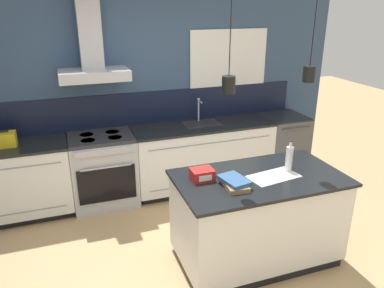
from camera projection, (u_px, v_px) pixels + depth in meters
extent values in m
plane|color=tan|center=(191.00, 275.00, 3.57)|extent=(16.00, 16.00, 0.00)
cube|color=#354C6B|center=(140.00, 95.00, 4.89)|extent=(5.60, 0.06, 2.60)
cube|color=black|center=(141.00, 108.00, 4.92)|extent=(4.42, 0.02, 0.43)
cube|color=white|center=(229.00, 65.00, 5.13)|extent=(1.12, 0.01, 0.96)
cube|color=black|center=(229.00, 65.00, 5.13)|extent=(1.04, 0.01, 0.88)
cube|color=#B5B5BA|center=(94.00, 75.00, 4.36)|extent=(0.80, 0.46, 0.12)
cube|color=#B5B5BA|center=(89.00, 29.00, 4.26)|extent=(0.26, 0.20, 0.90)
cylinder|color=black|center=(231.00, 29.00, 2.86)|extent=(0.01, 0.01, 0.72)
cylinder|color=black|center=(229.00, 85.00, 3.01)|extent=(0.11, 0.11, 0.14)
sphere|color=#F9D18C|center=(229.00, 85.00, 3.01)|extent=(0.06, 0.06, 0.06)
cylinder|color=black|center=(314.00, 25.00, 3.16)|extent=(0.01, 0.01, 0.69)
cylinder|color=black|center=(309.00, 74.00, 3.30)|extent=(0.11, 0.11, 0.14)
sphere|color=#F9D18C|center=(309.00, 74.00, 3.30)|extent=(0.06, 0.06, 0.06)
cube|color=black|center=(15.00, 212.00, 4.55)|extent=(1.34, 0.56, 0.09)
cube|color=white|center=(8.00, 181.00, 4.36)|extent=(1.38, 0.62, 0.79)
cube|color=gray|center=(1.00, 170.00, 3.99)|extent=(1.22, 0.01, 0.01)
cube|color=gray|center=(10.00, 214.00, 4.18)|extent=(1.22, 0.01, 0.01)
cube|color=black|center=(2.00, 148.00, 4.22)|extent=(1.41, 0.64, 0.03)
cube|color=black|center=(202.00, 182.00, 5.30)|extent=(1.83, 0.56, 0.09)
cube|color=white|center=(203.00, 154.00, 5.12)|extent=(1.88, 0.62, 0.79)
cube|color=gray|center=(212.00, 143.00, 4.75)|extent=(1.66, 0.01, 0.01)
cube|color=gray|center=(211.00, 182.00, 4.94)|extent=(1.66, 0.01, 0.01)
cube|color=black|center=(203.00, 126.00, 4.97)|extent=(1.91, 0.64, 0.03)
cube|color=#262628|center=(202.00, 124.00, 5.01)|extent=(0.48, 0.34, 0.01)
cylinder|color=#B5B5BA|center=(199.00, 110.00, 5.07)|extent=(0.02, 0.02, 0.30)
sphere|color=#B5B5BA|center=(199.00, 99.00, 5.02)|extent=(0.03, 0.03, 0.03)
cylinder|color=#B5B5BA|center=(200.00, 102.00, 4.97)|extent=(0.02, 0.12, 0.02)
cube|color=#B5B5BA|center=(104.00, 171.00, 4.72)|extent=(0.79, 0.62, 0.87)
cube|color=black|center=(107.00, 185.00, 4.45)|extent=(0.68, 0.02, 0.44)
cylinder|color=#B5B5BA|center=(106.00, 168.00, 4.35)|extent=(0.59, 0.02, 0.02)
cube|color=#B5B5BA|center=(104.00, 152.00, 4.30)|extent=(0.68, 0.02, 0.07)
cube|color=#2D2D30|center=(101.00, 137.00, 4.56)|extent=(0.79, 0.60, 0.04)
cylinder|color=black|center=(86.00, 135.00, 4.60)|extent=(0.17, 0.17, 0.00)
cylinder|color=black|center=(112.00, 132.00, 4.70)|extent=(0.17, 0.17, 0.00)
cylinder|color=black|center=(88.00, 140.00, 4.41)|extent=(0.17, 0.17, 0.00)
cylinder|color=black|center=(115.00, 137.00, 4.51)|extent=(0.17, 0.17, 0.00)
cube|color=#4C4C51|center=(281.00, 146.00, 5.52)|extent=(0.59, 0.62, 0.89)
cube|color=black|center=(284.00, 116.00, 5.36)|extent=(0.59, 0.62, 0.02)
cylinder|color=#4C4C51|center=(297.00, 129.00, 5.10)|extent=(0.44, 0.02, 0.02)
cube|color=black|center=(254.00, 253.00, 3.80)|extent=(1.47, 0.81, 0.09)
cube|color=white|center=(257.00, 216.00, 3.64)|extent=(1.54, 0.84, 0.79)
cube|color=black|center=(260.00, 178.00, 3.50)|extent=(1.59, 0.89, 0.03)
cylinder|color=silver|center=(289.00, 159.00, 3.57)|extent=(0.07, 0.07, 0.25)
cylinder|color=silver|center=(291.00, 144.00, 3.51)|extent=(0.03, 0.03, 0.06)
cylinder|color=#262628|center=(291.00, 141.00, 3.50)|extent=(0.03, 0.03, 0.01)
cube|color=olive|center=(234.00, 184.00, 3.31)|extent=(0.21, 0.35, 0.04)
cube|color=#335684|center=(234.00, 180.00, 3.29)|extent=(0.24, 0.31, 0.03)
cube|color=red|center=(202.00, 174.00, 3.42)|extent=(0.20, 0.17, 0.10)
cube|color=white|center=(205.00, 178.00, 3.34)|extent=(0.12, 0.01, 0.05)
cube|color=silver|center=(274.00, 176.00, 3.49)|extent=(0.51, 0.32, 0.01)
cube|color=gold|center=(0.00, 140.00, 4.18)|extent=(0.34, 0.18, 0.16)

